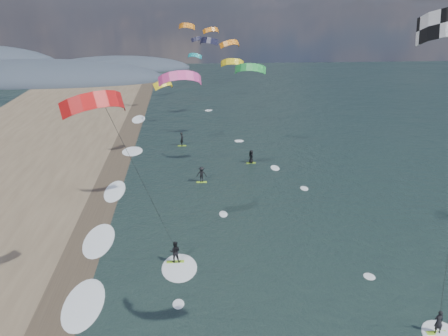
{
  "coord_description": "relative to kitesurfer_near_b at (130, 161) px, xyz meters",
  "views": [
    {
      "loc": [
        -3.72,
        -22.28,
        18.77
      ],
      "look_at": [
        -1.0,
        12.0,
        7.0
      ],
      "focal_mm": 40.0,
      "sensor_mm": 36.0,
      "label": 1
    }
  ],
  "objects": [
    {
      "name": "wet_sand_strip",
      "position": [
        -4.91,
        3.35,
        -9.42
      ],
      "size": [
        3.0,
        240.0,
        0.0
      ],
      "primitive_type": "cube",
      "color": "#382D23",
      "rests_on": "ground"
    },
    {
      "name": "kitesurfer_near_b",
      "position": [
        0.0,
        0.0,
        0.0
      ],
      "size": [
        7.08,
        8.99,
        14.54
      ],
      "color": "#91CE24",
      "rests_on": "ground"
    },
    {
      "name": "coastal_hills",
      "position": [
        -37.75,
        101.22,
        -9.43
      ],
      "size": [
        80.0,
        41.0,
        15.0
      ],
      "color": "#3D4756",
      "rests_on": "ground"
    },
    {
      "name": "far_kitesurfers",
      "position": [
        6.07,
        25.97,
        -8.55
      ],
      "size": [
        9.34,
        14.84,
        1.85
      ],
      "color": "#91CE24",
      "rests_on": "ground"
    },
    {
      "name": "shoreline_surf",
      "position": [
        -3.71,
        8.1,
        -9.43
      ],
      "size": [
        2.4,
        79.4,
        0.11
      ],
      "color": "white",
      "rests_on": "ground"
    },
    {
      "name": "bg_kite_field",
      "position": [
        6.93,
        46.46,
        2.19
      ],
      "size": [
        13.02,
        69.07,
        8.51
      ],
      "color": "yellow",
      "rests_on": "ground"
    }
  ]
}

